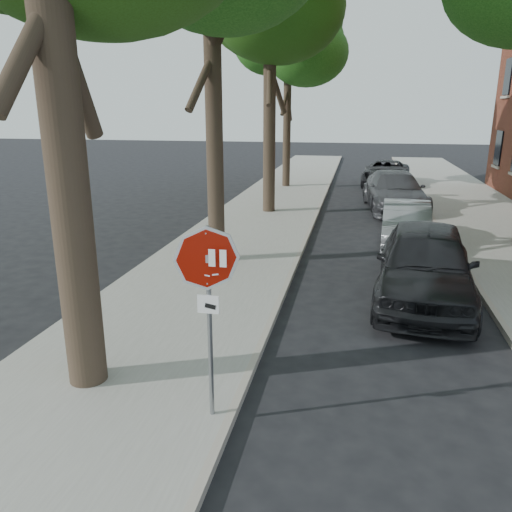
# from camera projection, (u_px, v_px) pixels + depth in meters

# --- Properties ---
(ground) EXTENTS (120.00, 120.00, 0.00)m
(ground) POSITION_uv_depth(u_px,v_px,m) (263.00, 427.00, 6.64)
(ground) COLOR black
(ground) RESTS_ON ground
(sidewalk_left) EXTENTS (4.00, 55.00, 0.12)m
(sidewalk_left) POSITION_uv_depth(u_px,v_px,m) (257.00, 223.00, 18.38)
(sidewalk_left) COLOR gray
(sidewalk_left) RESTS_ON ground
(sidewalk_right) EXTENTS (4.00, 55.00, 0.12)m
(sidewalk_right) POSITION_uv_depth(u_px,v_px,m) (504.00, 233.00, 16.77)
(sidewalk_right) COLOR gray
(sidewalk_right) RESTS_ON ground
(curb_left) EXTENTS (0.12, 55.00, 0.13)m
(curb_left) POSITION_uv_depth(u_px,v_px,m) (312.00, 225.00, 17.99)
(curb_left) COLOR #9E9384
(curb_left) RESTS_ON ground
(curb_right) EXTENTS (0.12, 55.00, 0.13)m
(curb_right) POSITION_uv_depth(u_px,v_px,m) (440.00, 230.00, 17.15)
(curb_right) COLOR #9E9384
(curb_right) RESTS_ON ground
(stop_sign) EXTENTS (0.76, 0.34, 2.61)m
(stop_sign) POSITION_uv_depth(u_px,v_px,m) (208.00, 287.00, 6.20)
(stop_sign) COLOR gray
(stop_sign) RESTS_ON sidewalk_left
(tree_far) EXTENTS (5.29, 4.91, 9.33)m
(tree_far) POSITION_uv_depth(u_px,v_px,m) (288.00, 44.00, 24.97)
(tree_far) COLOR black
(tree_far) RESTS_ON sidewalk_left
(car_a) EXTENTS (2.50, 5.17, 1.70)m
(car_a) POSITION_uv_depth(u_px,v_px,m) (425.00, 264.00, 10.83)
(car_a) COLOR black
(car_a) RESTS_ON ground
(car_b) EXTENTS (1.63, 4.11, 1.33)m
(car_b) POSITION_uv_depth(u_px,v_px,m) (406.00, 224.00, 15.40)
(car_b) COLOR gray
(car_b) RESTS_ON ground
(car_c) EXTENTS (2.76, 5.65, 1.58)m
(car_c) POSITION_uv_depth(u_px,v_px,m) (394.00, 191.00, 20.77)
(car_c) COLOR #434348
(car_c) RESTS_ON ground
(car_d) EXTENTS (2.92, 5.22, 1.38)m
(car_d) POSITION_uv_depth(u_px,v_px,m) (386.00, 173.00, 27.36)
(car_d) COLOR black
(car_d) RESTS_ON ground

